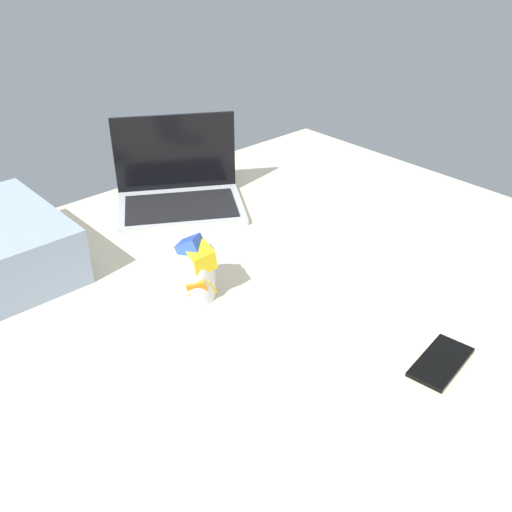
% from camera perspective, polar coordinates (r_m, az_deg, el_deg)
% --- Properties ---
extents(bed_mattress, '(1.80, 1.40, 0.18)m').
position_cam_1_polar(bed_mattress, '(1.23, -0.70, -8.76)').
color(bed_mattress, beige).
rests_on(bed_mattress, ground).
extents(laptop, '(0.40, 0.37, 0.23)m').
position_cam_1_polar(laptop, '(1.57, -7.65, 6.36)').
color(laptop, '#B7BABC').
rests_on(laptop, bed_mattress).
extents(snack_cup, '(0.09, 0.10, 0.15)m').
position_cam_1_polar(snack_cup, '(1.19, -6.14, -1.48)').
color(snack_cup, silver).
rests_on(snack_cup, bed_mattress).
extents(cell_phone, '(0.15, 0.09, 0.01)m').
position_cam_1_polar(cell_phone, '(1.09, 17.87, -9.98)').
color(cell_phone, black).
rests_on(cell_phone, bed_mattress).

